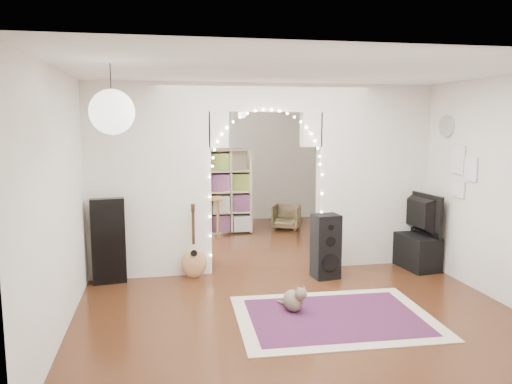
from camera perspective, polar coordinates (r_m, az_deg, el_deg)
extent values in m
plane|color=black|center=(7.49, 1.04, -8.73)|extent=(7.50, 7.50, 0.00)
cube|color=white|center=(7.19, 1.10, 12.33)|extent=(5.00, 7.50, 0.02)
cube|color=silver|center=(10.90, -3.06, 3.78)|extent=(5.00, 0.02, 2.70)
cube|color=silver|center=(3.68, 13.38, -4.99)|extent=(5.00, 0.02, 2.70)
cube|color=silver|center=(7.13, -18.98, 1.06)|extent=(0.02, 7.50, 2.70)
cube|color=silver|center=(8.12, 18.61, 1.88)|extent=(0.02, 7.50, 2.70)
cube|color=silver|center=(7.06, -12.14, 1.26)|extent=(1.70, 0.20, 2.70)
cube|color=silver|center=(7.73, 13.12, 1.81)|extent=(1.70, 0.20, 2.70)
cube|color=silver|center=(7.18, 1.10, 10.74)|extent=(1.60, 0.20, 0.40)
cube|color=white|center=(8.89, -17.26, 3.42)|extent=(0.04, 1.20, 1.40)
cylinder|color=white|center=(7.55, 20.99, 7.04)|extent=(0.03, 0.31, 0.31)
sphere|color=white|center=(4.63, -16.15, 8.77)|extent=(0.40, 0.40, 0.40)
cube|color=maroon|center=(5.79, 8.95, -13.93)|extent=(2.23, 1.71, 0.02)
cube|color=black|center=(6.98, -16.52, -5.41)|extent=(0.46, 0.20, 1.16)
ellipsoid|color=#B07946|center=(7.01, -7.13, -6.82)|extent=(0.37, 0.17, 0.43)
cube|color=black|center=(6.93, -7.18, -3.99)|extent=(0.04, 0.03, 0.49)
cube|color=black|center=(6.88, -7.22, -1.82)|extent=(0.06, 0.03, 0.11)
ellipsoid|color=brown|center=(5.89, 4.24, -12.27)|extent=(0.33, 0.40, 0.24)
sphere|color=brown|center=(5.75, 5.14, -11.54)|extent=(0.19, 0.19, 0.14)
cone|color=brown|center=(5.72, 4.81, -10.90)|extent=(0.04, 0.04, 0.05)
cone|color=brown|center=(5.73, 5.50, -10.84)|extent=(0.04, 0.04, 0.05)
cylinder|color=brown|center=(6.06, 3.13, -12.50)|extent=(0.12, 0.22, 0.07)
cube|color=black|center=(7.03, 7.97, -6.16)|extent=(0.38, 0.34, 0.90)
cylinder|color=black|center=(6.95, 8.49, -8.04)|extent=(0.26, 0.05, 0.26)
cylinder|color=black|center=(6.87, 8.55, -5.65)|extent=(0.14, 0.04, 0.14)
cylinder|color=black|center=(6.82, 8.58, -4.03)|extent=(0.08, 0.03, 0.08)
cube|color=black|center=(7.94, 17.25, -6.25)|extent=(0.51, 1.04, 0.50)
imported|color=black|center=(7.83, 17.42, -2.28)|extent=(0.26, 1.08, 0.62)
cube|color=#C2B08C|center=(9.66, -5.30, 0.04)|extent=(1.63, 0.98, 1.64)
cube|color=brown|center=(9.60, -7.69, -0.59)|extent=(1.20, 0.80, 0.05)
cylinder|color=brown|center=(9.34, -10.73, -3.26)|extent=(0.05, 0.05, 0.70)
cylinder|color=brown|center=(9.39, -4.36, -3.07)|extent=(0.05, 0.05, 0.70)
cylinder|color=brown|center=(9.97, -10.74, -2.54)|extent=(0.05, 0.05, 0.70)
cylinder|color=brown|center=(10.02, -4.78, -2.37)|extent=(0.05, 0.05, 0.70)
imported|color=white|center=(9.58, -7.70, 0.12)|extent=(0.18, 0.18, 0.19)
imported|color=brown|center=(7.61, -8.21, -6.51)|extent=(0.64, 0.65, 0.52)
imported|color=brown|center=(10.14, 3.48, -2.87)|extent=(0.69, 0.70, 0.49)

